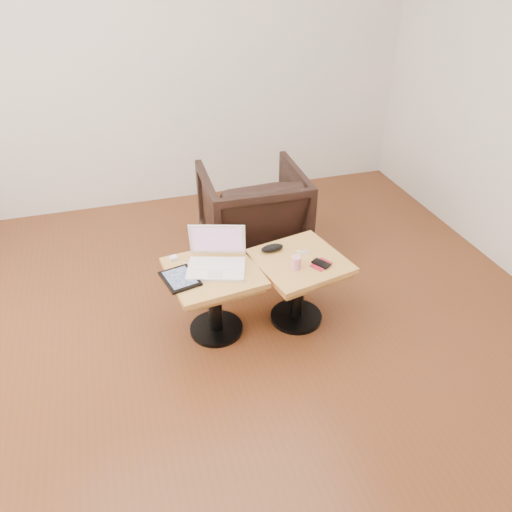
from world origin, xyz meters
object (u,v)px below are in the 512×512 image
object	(u,v)px
side_table_right	(298,275)
armchair	(253,212)
laptop	(217,259)
side_table_left	(214,286)
striped_cup	(296,263)

from	to	relation	value
side_table_right	armchair	distance (m)	0.90
laptop	armchair	world-z (taller)	laptop
side_table_right	laptop	bearing A→B (deg)	159.28
side_table_left	armchair	xyz separation A→B (m)	(0.50, 0.86, -0.01)
striped_cup	armchair	world-z (taller)	armchair
laptop	armchair	distance (m)	0.96
side_table_left	striped_cup	bearing A→B (deg)	-21.33
side_table_left	striped_cup	distance (m)	0.52
laptop	armchair	xyz separation A→B (m)	(0.47, 0.82, -0.17)
side_table_right	laptop	size ratio (longest dim) A/B	1.51
side_table_right	laptop	world-z (taller)	laptop
side_table_left	laptop	xyz separation A→B (m)	(0.03, 0.04, 0.17)
side_table_right	laptop	distance (m)	0.54
laptop	striped_cup	bearing A→B (deg)	-1.93
side_table_left	armchair	bearing A→B (deg)	52.67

